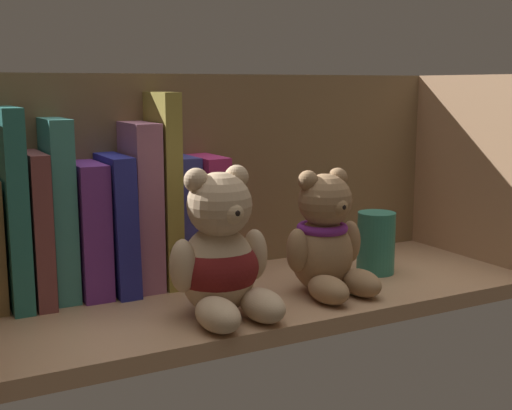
{
  "coord_description": "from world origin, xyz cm",
  "views": [
    {
      "loc": [
        -39.86,
        -72.17,
        27.63
      ],
      "look_at": [
        -1.51,
        0.0,
        13.05
      ],
      "focal_mm": 47.53,
      "sensor_mm": 36.0,
      "label": 1
    }
  ],
  "objects": [
    {
      "name": "book_5",
      "position": [
        -16.58,
        10.67,
        10.58
      ],
      "size": [
        3.04,
        14.3,
        17.22
      ],
      "primitive_type": "cube",
      "rotation": [
        0.0,
        -0.02,
        0.0
      ],
      "color": "navy",
      "rests_on": "shelf_board"
    },
    {
      "name": "book_7",
      "position": [
        -10.26,
        10.67,
        14.35
      ],
      "size": [
        2.14,
        12.43,
        24.71
      ],
      "primitive_type": "cube",
      "color": "olive",
      "rests_on": "shelf_board"
    },
    {
      "name": "book_1",
      "position": [
        -28.71,
        10.67,
        13.58
      ],
      "size": [
        2.3,
        14.39,
        23.17
      ],
      "primitive_type": "cube",
      "color": "#266C63",
      "rests_on": "shelf_board"
    },
    {
      "name": "book_8",
      "position": [
        -7.38,
        10.67,
        10.22
      ],
      "size": [
        2.97,
        9.14,
        16.44
      ],
      "primitive_type": "cube",
      "color": "#3B3F9C",
      "rests_on": "shelf_board"
    },
    {
      "name": "shelf_back_panel",
      "position": [
        0.0,
        13.37,
        14.51
      ],
      "size": [
        71.96,
        1.2,
        29.02
      ],
      "primitive_type": "cube",
      "color": "brown",
      "rests_on": "ground"
    },
    {
      "name": "shelf_board",
      "position": [
        0.0,
        0.0,
        1.0
      ],
      "size": [
        69.56,
        25.54,
        2.0
      ],
      "primitive_type": "cube",
      "color": "#A87F5B",
      "rests_on": "ground"
    },
    {
      "name": "book_9",
      "position": [
        -3.95,
        10.67,
        10.2
      ],
      "size": [
        3.52,
        12.01,
        16.44
      ],
      "primitive_type": "cube",
      "rotation": [
        0.0,
        -0.02,
        0.0
      ],
      "color": "#B52A6D",
      "rests_on": "shelf_board"
    },
    {
      "name": "book_2",
      "position": [
        -26.17,
        10.67,
        10.98
      ],
      "size": [
        2.13,
        14.3,
        17.96
      ],
      "primitive_type": "cube",
      "color": "brown",
      "rests_on": "shelf_board"
    },
    {
      "name": "pillar_candle",
      "position": [
        17.15,
        -0.01,
        6.24
      ],
      "size": [
        5.18,
        5.18,
        8.47
      ],
      "primitive_type": "cylinder",
      "color": "#2D7A66",
      "rests_on": "shelf_board"
    },
    {
      "name": "book_6",
      "position": [
        -13.28,
        10.67,
        12.51
      ],
      "size": [
        3.26,
        12.15,
        21.02
      ],
      "primitive_type": "cube",
      "color": "#A06280",
      "rests_on": "shelf_board"
    },
    {
      "name": "teddy_bear_larger",
      "position": [
        -9.13,
        -5.92,
        8.61
      ],
      "size": [
        12.36,
        13.0,
        16.83
      ],
      "color": "tan",
      "rests_on": "shelf_board"
    },
    {
      "name": "book_4",
      "position": [
        -19.99,
        10.67,
        10.19
      ],
      "size": [
        3.48,
        12.86,
        16.37
      ],
      "primitive_type": "cube",
      "color": "#692D84",
      "rests_on": "shelf_board"
    },
    {
      "name": "shelf_side_panel_right",
      "position": [
        35.58,
        0.0,
        14.51
      ],
      "size": [
        1.6,
        27.94,
        29.02
      ],
      "primitive_type": "cube",
      "color": "#A87F5B",
      "rests_on": "ground"
    },
    {
      "name": "teddy_bear_smaller",
      "position": [
        6.07,
        -4.2,
        8.59
      ],
      "size": [
        11.37,
        11.66,
        15.44
      ],
      "color": "#93704C",
      "rests_on": "shelf_board"
    },
    {
      "name": "book_3",
      "position": [
        -23.42,
        10.67,
        12.87
      ],
      "size": [
        2.79,
        11.45,
        21.74
      ],
      "primitive_type": "cube",
      "rotation": [
        0.0,
        -0.0,
        0.0
      ],
      "color": "teal",
      "rests_on": "shelf_board"
    }
  ]
}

